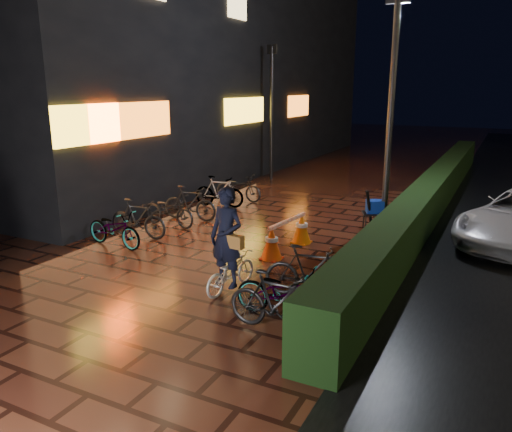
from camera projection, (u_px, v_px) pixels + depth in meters
The scene contains 10 objects.
ground at pixel (179, 281), 9.09m from camera, with size 80.00×80.00×0.00m, color #381911.
hedge at pixel (435, 191), 14.41m from camera, with size 0.70×20.00×1.00m, color black.
storefront_block at pixel (151, 61), 22.04m from camera, with size 12.09×22.00×9.00m.
lamp_post_hedge at pixel (391, 103), 11.53m from camera, with size 0.53×0.15×5.58m.
lamp_post_sf at pixel (272, 108), 18.15m from camera, with size 0.46×0.23×4.87m.
cyclist at pixel (228, 254), 8.47m from camera, with size 0.69×1.33×1.84m.
traffic_barrier at pixel (287, 235), 10.69m from camera, with size 0.58×1.73×0.70m.
cart_assembly at pixel (374, 208), 12.21m from camera, with size 0.70×0.75×1.06m.
parked_bikes_storefront at pixel (183, 205), 13.02m from camera, with size 1.82×5.88×0.91m.
parked_bikes_hedge at pixel (290, 289), 7.62m from camera, with size 1.65×1.93×0.91m.
Camera 1 is at (5.11, -6.93, 3.44)m, focal length 35.00 mm.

